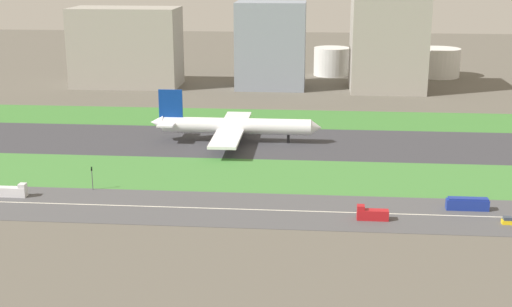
# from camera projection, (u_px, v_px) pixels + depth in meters

# --- Properties ---
(ground_plane) EXTENTS (800.00, 800.00, 0.00)m
(ground_plane) POSITION_uv_depth(u_px,v_px,m) (283.00, 143.00, 264.93)
(ground_plane) COLOR #5B564C
(runway) EXTENTS (280.00, 46.00, 0.10)m
(runway) POSITION_uv_depth(u_px,v_px,m) (283.00, 143.00, 264.92)
(runway) COLOR #38383D
(runway) RESTS_ON ground_plane
(grass_median_north) EXTENTS (280.00, 36.00, 0.10)m
(grass_median_north) POSITION_uv_depth(u_px,v_px,m) (288.00, 119.00, 304.22)
(grass_median_north) COLOR #3D7A33
(grass_median_north) RESTS_ON ground_plane
(grass_median_south) EXTENTS (280.00, 36.00, 0.10)m
(grass_median_south) POSITION_uv_depth(u_px,v_px,m) (277.00, 176.00, 225.61)
(grass_median_south) COLOR #427F38
(grass_median_south) RESTS_ON ground_plane
(highway) EXTENTS (280.00, 28.00, 0.10)m
(highway) POSITION_uv_depth(u_px,v_px,m) (270.00, 210.00, 194.93)
(highway) COLOR #4C4C4F
(highway) RESTS_ON ground_plane
(highway_centerline) EXTENTS (266.00, 0.50, 0.01)m
(highway_centerline) POSITION_uv_depth(u_px,v_px,m) (270.00, 210.00, 194.91)
(highway_centerline) COLOR silver
(highway_centerline) RESTS_ON highway
(airliner) EXTENTS (65.00, 56.00, 19.70)m
(airliner) POSITION_uv_depth(u_px,v_px,m) (232.00, 126.00, 264.84)
(airliner) COLOR white
(airliner) RESTS_ON runway
(truck_2) EXTENTS (8.40, 2.50, 4.00)m
(truck_2) POSITION_uv_depth(u_px,v_px,m) (372.00, 214.00, 187.39)
(truck_2) COLOR #B2191E
(truck_2) RESTS_ON highway
(car_2) EXTENTS (4.40, 1.80, 2.00)m
(car_2) POSITION_uv_depth(u_px,v_px,m) (509.00, 221.00, 184.59)
(car_2) COLOR yellow
(car_2) RESTS_ON highway
(bus_0) EXTENTS (11.60, 2.50, 3.50)m
(bus_0) POSITION_uv_depth(u_px,v_px,m) (467.00, 204.00, 194.68)
(bus_0) COLOR navy
(bus_0) RESTS_ON highway
(truck_1) EXTENTS (8.40, 2.50, 4.00)m
(truck_1) POSITION_uv_depth(u_px,v_px,m) (13.00, 191.00, 205.60)
(truck_1) COLOR silver
(truck_1) RESTS_ON highway
(traffic_light) EXTENTS (0.36, 0.50, 7.20)m
(traffic_light) POSITION_uv_depth(u_px,v_px,m) (92.00, 176.00, 210.78)
(traffic_light) COLOR #4C4C51
(traffic_light) RESTS_ON highway
(terminal_building) EXTENTS (56.99, 28.02, 41.89)m
(terminal_building) POSITION_uv_depth(u_px,v_px,m) (126.00, 47.00, 376.04)
(terminal_building) COLOR #9E998E
(terminal_building) RESTS_ON ground_plane
(hangar_building) EXTENTS (36.26, 24.28, 45.30)m
(hangar_building) POSITION_uv_depth(u_px,v_px,m) (271.00, 46.00, 369.10)
(hangar_building) COLOR gray
(hangar_building) RESTS_ON ground_plane
(office_tower) EXTENTS (38.03, 34.89, 52.03)m
(office_tower) POSITION_uv_depth(u_px,v_px,m) (388.00, 40.00, 363.11)
(office_tower) COLOR #9E998E
(office_tower) RESTS_ON ground_plane
(fuel_tank_west) EXTENTS (21.08, 21.08, 16.30)m
(fuel_tank_west) POSITION_uv_depth(u_px,v_px,m) (332.00, 61.00, 413.42)
(fuel_tank_west) COLOR silver
(fuel_tank_west) RESTS_ON ground_plane
(fuel_tank_centre) EXTENTS (21.22, 21.22, 16.49)m
(fuel_tank_centre) POSITION_uv_depth(u_px,v_px,m) (379.00, 62.00, 411.11)
(fuel_tank_centre) COLOR silver
(fuel_tank_centre) RESTS_ON ground_plane
(fuel_tank_east) EXTENTS (24.49, 24.49, 16.58)m
(fuel_tank_east) POSITION_uv_depth(u_px,v_px,m) (438.00, 63.00, 408.22)
(fuel_tank_east) COLOR silver
(fuel_tank_east) RESTS_ON ground_plane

